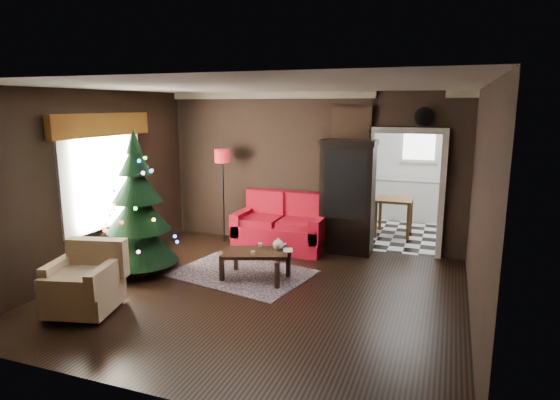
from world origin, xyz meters
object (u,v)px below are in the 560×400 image
(christmas_tree, at_px, (138,207))
(kitchen_table, at_px, (394,217))
(armchair, at_px, (82,277))
(coffee_table, at_px, (255,265))
(teapot, at_px, (278,244))
(wall_clock, at_px, (425,117))
(loveseat, at_px, (281,222))
(curio_cabinet, at_px, (347,200))
(floor_lamp, at_px, (223,199))

(christmas_tree, distance_m, kitchen_table, 4.99)
(christmas_tree, relative_size, armchair, 2.64)
(coffee_table, bearing_deg, teapot, 31.49)
(christmas_tree, bearing_deg, armchair, -81.89)
(armchair, xyz_separation_m, wall_clock, (3.76, 3.76, 1.92))
(christmas_tree, bearing_deg, loveseat, 50.02)
(armchair, relative_size, kitchen_table, 1.11)
(curio_cabinet, distance_m, teapot, 1.81)
(floor_lamp, height_order, kitchen_table, floor_lamp)
(floor_lamp, bearing_deg, coffee_table, -50.51)
(floor_lamp, bearing_deg, teapot, -41.53)
(loveseat, height_order, christmas_tree, christmas_tree)
(kitchen_table, bearing_deg, wall_clock, -66.25)
(coffee_table, bearing_deg, armchair, -131.33)
(curio_cabinet, distance_m, wall_clock, 1.88)
(loveseat, bearing_deg, kitchen_table, 42.51)
(curio_cabinet, xyz_separation_m, kitchen_table, (0.65, 1.43, -0.57))
(kitchen_table, bearing_deg, coffee_table, -116.92)
(loveseat, bearing_deg, floor_lamp, 177.16)
(wall_clock, bearing_deg, coffee_table, -137.94)
(loveseat, relative_size, coffee_table, 1.79)
(coffee_table, bearing_deg, wall_clock, 42.06)
(armchair, distance_m, wall_clock, 5.66)
(armchair, height_order, wall_clock, wall_clock)
(curio_cabinet, relative_size, christmas_tree, 0.87)
(floor_lamp, relative_size, teapot, 10.41)
(teapot, distance_m, wall_clock, 3.20)
(christmas_tree, xyz_separation_m, armchair, (0.20, -1.44, -0.59))
(coffee_table, bearing_deg, loveseat, 95.95)
(armchair, relative_size, coffee_table, 0.88)
(christmas_tree, bearing_deg, floor_lamp, 77.63)
(christmas_tree, relative_size, wall_clock, 6.85)
(loveseat, relative_size, floor_lamp, 0.90)
(curio_cabinet, xyz_separation_m, coffee_table, (-0.99, -1.79, -0.73))
(kitchen_table, bearing_deg, loveseat, -137.49)
(floor_lamp, xyz_separation_m, wall_clock, (3.53, 0.34, 1.55))
(wall_clock, height_order, kitchen_table, wall_clock)
(loveseat, distance_m, wall_clock, 3.04)
(curio_cabinet, height_order, floor_lamp, curio_cabinet)
(loveseat, xyz_separation_m, wall_clock, (2.35, 0.40, 1.88))
(kitchen_table, bearing_deg, armchair, -122.64)
(wall_clock, distance_m, kitchen_table, 2.43)
(curio_cabinet, height_order, wall_clock, wall_clock)
(coffee_table, bearing_deg, curio_cabinet, 61.19)
(coffee_table, xyz_separation_m, wall_clock, (2.19, 1.97, 2.16))
(armchair, bearing_deg, coffee_table, 34.99)
(curio_cabinet, xyz_separation_m, armchair, (-2.56, -3.58, -0.49))
(curio_cabinet, relative_size, wall_clock, 5.94)
(christmas_tree, height_order, teapot, christmas_tree)
(curio_cabinet, relative_size, coffee_table, 2.00)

